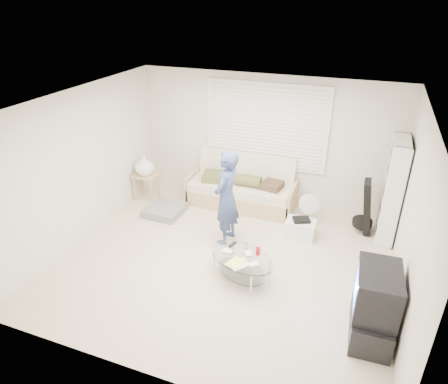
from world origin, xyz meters
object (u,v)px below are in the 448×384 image
at_px(tv_unit, 374,305).
at_px(bookshelf, 392,191).
at_px(coffee_table, 242,260).
at_px(futon_sofa, 242,189).

bearing_deg(tv_unit, bookshelf, 87.01).
xyz_separation_m(tv_unit, coffee_table, (-1.81, 0.47, -0.15)).
height_order(bookshelf, tv_unit, bookshelf).
distance_m(futon_sofa, bookshelf, 2.73).
distance_m(futon_sofa, coffee_table, 2.29).
bearing_deg(futon_sofa, coffee_table, -71.73).
xyz_separation_m(futon_sofa, coffee_table, (0.72, -2.17, -0.02)).
distance_m(tv_unit, coffee_table, 1.88).
xyz_separation_m(bookshelf, tv_unit, (-0.13, -2.40, -0.42)).
relative_size(bookshelf, coffee_table, 1.44).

